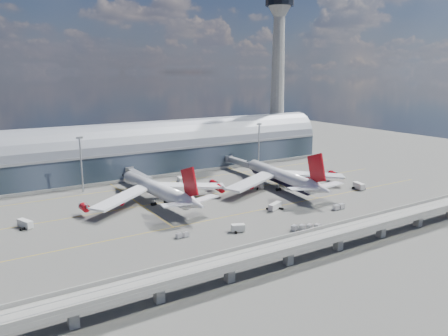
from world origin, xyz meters
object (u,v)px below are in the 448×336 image
cargo_train_1 (306,227)px  service_truck_0 (25,224)px  service_truck_4 (181,180)px  floodlight_mast_right (259,144)px  airliner_left (158,190)px  service_truck_2 (275,206)px  service_truck_5 (258,186)px  cargo_train_2 (339,207)px  service_truck_1 (238,228)px  control_tower (278,76)px  airliner_right (282,177)px  service_truck_3 (359,186)px  cargo_train_0 (182,235)px  floodlight_mast_left (81,163)px

cargo_train_1 → service_truck_0: bearing=34.9°
cargo_train_1 → service_truck_4: bearing=-16.4°
service_truck_0 → floodlight_mast_right: bearing=-7.1°
airliner_left → service_truck_2: size_ratio=8.71×
service_truck_5 → cargo_train_2: (8.26, -43.45, -0.33)m
airliner_left → service_truck_1: size_ratio=13.35×
control_tower → airliner_right: (-53.61, -72.10, -45.91)m
service_truck_5 → cargo_train_1: (-19.04, -54.20, -0.39)m
service_truck_1 → service_truck_5: (40.11, 43.06, 0.00)m
service_truck_4 → cargo_train_2: (35.23, -71.14, -0.61)m
service_truck_3 → service_truck_5: service_truck_3 is taller
service_truck_4 → cargo_train_0: size_ratio=1.23×
service_truck_2 → service_truck_4: (-13.22, 57.91, 0.20)m
service_truck_2 → service_truck_3: size_ratio=1.14×
airliner_right → cargo_train_0: size_ratio=14.60×
service_truck_2 → cargo_train_1: size_ratio=0.71×
airliner_left → service_truck_5: bearing=-8.2°
service_truck_2 → cargo_train_2: (22.01, -13.23, -0.40)m
cargo_train_0 → service_truck_4: bearing=-33.9°
floodlight_mast_left → cargo_train_0: bearing=-80.0°
control_tower → service_truck_5: control_tower is taller
airliner_right → service_truck_0: airliner_right is taller
service_truck_3 → cargo_train_0: service_truck_3 is taller
service_truck_3 → airliner_right: bearing=159.1°
floodlight_mast_left → cargo_train_1: size_ratio=2.36×
floodlight_mast_right → cargo_train_2: size_ratio=4.47×
control_tower → service_truck_4: (-89.75, -37.95, -50.01)m
airliner_right → service_truck_5: (-9.16, 6.45, -4.38)m
service_truck_3 → service_truck_4: service_truck_4 is taller
floodlight_mast_left → service_truck_5: 82.37m
floodlight_mast_right → floodlight_mast_left: bearing=180.0°
airliner_left → service_truck_1: airliner_left is taller
control_tower → airliner_right: control_tower is taller
service_truck_3 → service_truck_4: size_ratio=1.16×
service_truck_4 → airliner_left: bearing=-124.2°
service_truck_3 → cargo_train_1: bearing=-141.9°
cargo_train_2 → airliner_right: bearing=-1.0°
cargo_train_0 → cargo_train_2: 67.39m
airliner_right → service_truck_3: 36.36m
service_truck_0 → service_truck_5: 102.00m
control_tower → floodlight_mast_right: size_ratio=4.01×
floodlight_mast_left → cargo_train_2: floodlight_mast_left is taller
service_truck_0 → service_truck_1: (61.89, -43.08, -0.12)m
service_truck_2 → cargo_train_1: bearing=144.0°
service_truck_1 → cargo_train_0: (-18.80, 5.19, -0.53)m
floodlight_mast_left → service_truck_5: floodlight_mast_left is taller
cargo_train_1 → service_truck_2: bearing=-34.3°
service_truck_5 → floodlight_mast_right: bearing=9.0°
control_tower → airliner_left: (-112.71, -62.91, -45.75)m
airliner_right → service_truck_4: 49.88m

